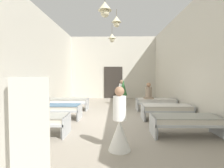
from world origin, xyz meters
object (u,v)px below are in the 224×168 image
(bed_left_row_2, at_px, (69,101))
(bed_left_row_1, at_px, (56,108))
(nurse_mid_aisle, at_px, (122,96))
(bed_right_row_1, at_px, (166,108))
(bed_right_row_0, at_px, (185,120))
(bed_left_row_0, at_px, (35,120))
(patient_seated_primary, at_px, (149,93))
(bed_right_row_2, at_px, (156,101))
(potted_plant, at_px, (123,90))
(nurse_near_aisle, at_px, (119,127))

(bed_left_row_2, bearing_deg, bed_left_row_1, -90.00)
(bed_left_row_1, relative_size, nurse_mid_aisle, 1.28)
(bed_right_row_1, xyz_separation_m, nurse_mid_aisle, (-1.63, 3.55, 0.09))
(bed_right_row_0, xyz_separation_m, bed_left_row_1, (-4.32, 1.90, 0.00))
(bed_left_row_0, bearing_deg, bed_left_row_1, 90.00)
(bed_right_row_0, bearing_deg, bed_right_row_1, 90.00)
(bed_left_row_0, bearing_deg, patient_seated_primary, 43.75)
(bed_right_row_2, xyz_separation_m, nurse_mid_aisle, (-1.63, 1.65, 0.09))
(bed_left_row_0, distance_m, bed_left_row_1, 1.90)
(bed_left_row_2, xyz_separation_m, patient_seated_primary, (3.97, 0.00, 0.43))
(bed_left_row_2, xyz_separation_m, potted_plant, (2.78, 1.41, 0.44))
(bed_left_row_0, xyz_separation_m, patient_seated_primary, (3.97, 3.80, 0.43))
(nurse_mid_aisle, bearing_deg, bed_left_row_2, -110.55)
(nurse_near_aisle, distance_m, potted_plant, 6.26)
(nurse_near_aisle, bearing_deg, bed_left_row_0, 45.68)
(bed_left_row_2, distance_m, nurse_near_aisle, 5.41)
(patient_seated_primary, bearing_deg, bed_right_row_0, -84.74)
(bed_left_row_2, bearing_deg, bed_right_row_1, -23.72)
(bed_left_row_0, relative_size, potted_plant, 1.29)
(bed_left_row_2, relative_size, patient_seated_primary, 2.38)
(bed_right_row_0, bearing_deg, bed_left_row_0, 180.00)
(nurse_mid_aisle, bearing_deg, bed_left_row_1, -89.20)
(bed_left_row_1, bearing_deg, bed_right_row_1, 0.00)
(nurse_near_aisle, xyz_separation_m, potted_plant, (0.36, 6.24, 0.35))
(bed_right_row_2, bearing_deg, nurse_mid_aisle, 134.67)
(nurse_mid_aisle, bearing_deg, bed_right_row_0, -35.30)
(nurse_mid_aisle, bearing_deg, nurse_near_aisle, -54.37)
(nurse_near_aisle, bearing_deg, bed_right_row_0, -82.77)
(bed_left_row_0, xyz_separation_m, bed_left_row_2, (0.00, 3.80, 0.00))
(nurse_near_aisle, relative_size, patient_seated_primary, 1.86)
(bed_left_row_0, height_order, bed_right_row_1, same)
(nurse_mid_aisle, bearing_deg, bed_left_row_0, -78.29)
(bed_left_row_1, xyz_separation_m, bed_right_row_1, (4.32, 0.00, 0.00))
(bed_right_row_0, xyz_separation_m, bed_right_row_2, (0.00, 3.80, 0.00))
(bed_right_row_2, height_order, potted_plant, potted_plant)
(bed_right_row_1, bearing_deg, bed_right_row_2, 90.00)
(bed_right_row_2, distance_m, patient_seated_primary, 0.55)
(nurse_near_aisle, bearing_deg, bed_left_row_2, 5.38)
(bed_right_row_0, relative_size, bed_left_row_1, 1.00)
(bed_left_row_0, distance_m, bed_right_row_1, 4.72)
(bed_left_row_1, height_order, potted_plant, potted_plant)
(nurse_mid_aisle, xyz_separation_m, potted_plant, (0.08, -0.23, 0.35))
(nurse_mid_aisle, relative_size, patient_seated_primary, 1.86)
(bed_right_row_0, distance_m, bed_right_row_1, 1.90)
(bed_left_row_0, bearing_deg, nurse_mid_aisle, 63.65)
(patient_seated_primary, xyz_separation_m, potted_plant, (-1.20, 1.41, 0.01))
(nurse_near_aisle, distance_m, nurse_mid_aisle, 6.48)
(bed_left_row_1, distance_m, nurse_mid_aisle, 4.46)
(bed_left_row_1, xyz_separation_m, potted_plant, (2.78, 3.31, 0.44))
(bed_right_row_2, bearing_deg, bed_right_row_0, -90.00)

